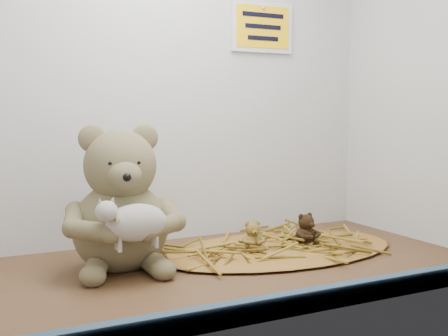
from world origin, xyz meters
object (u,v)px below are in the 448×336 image
toy_lamb (137,223)px  mini_teddy_tan (252,234)px  mini_teddy_brown (306,228)px  main_teddy (120,197)px

toy_lamb → mini_teddy_tan: size_ratio=2.34×
toy_lamb → mini_teddy_brown: size_ratio=2.02×
main_teddy → mini_teddy_brown: main_teddy is taller
main_teddy → toy_lamb: main_teddy is taller
toy_lamb → mini_teddy_brown: toy_lamb is taller
main_teddy → mini_teddy_tan: size_ratio=4.51×
toy_lamb → mini_teddy_brown: bearing=9.9°
main_teddy → mini_teddy_tan: (30.41, -1.51, -10.53)cm
main_teddy → mini_teddy_brown: size_ratio=3.89×
mini_teddy_tan → mini_teddy_brown: bearing=5.1°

